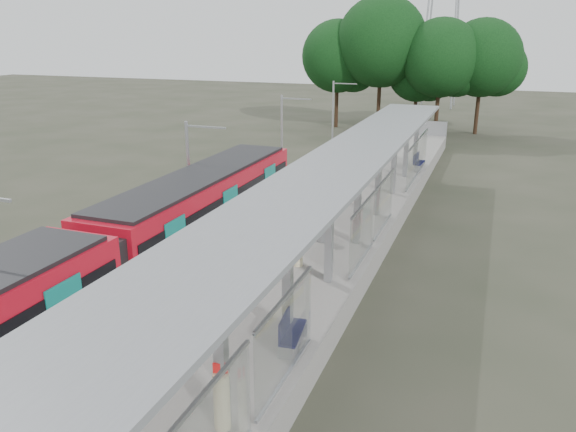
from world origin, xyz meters
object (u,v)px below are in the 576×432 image
Objects in this scene: info_pillar_far at (298,248)px; train at (93,272)px; bench_far at (418,161)px; info_pillar_near at (222,400)px; litter_bin at (322,230)px; bench_mid at (290,329)px.

train is at bearing -120.55° from info_pillar_far.
bench_far is 26.05m from info_pillar_near.
bench_far is at bearing 97.73° from info_pillar_far.
info_pillar_near reaches higher than bench_far.
train is 9.40m from litter_bin.
info_pillar_near is 1.62× the size of litter_bin.
info_pillar_far is at bearing -91.65° from litter_bin.
bench_far is 17.12m from info_pillar_far.
bench_mid is at bearing 70.25° from info_pillar_near.
train is 17.71× the size of bench_far.
info_pillar_near is 9.16m from info_pillar_far.
train reaches higher than info_pillar_near.
info_pillar_near is at bearing -83.26° from litter_bin.
info_pillar_far is (-1.70, 5.43, 0.15)m from bench_mid.
bench_mid is 0.97× the size of info_pillar_far.
train is 27.69× the size of litter_bin.
info_pillar_near is at bearing -86.96° from bench_far.
litter_bin is at bearing 56.88° from train.
info_pillar_far is at bearing 100.11° from bench_mid.
info_pillar_far is at bearing 83.06° from info_pillar_near.
train reaches higher than bench_far.
litter_bin is (-1.85, -14.24, -0.05)m from bench_far.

